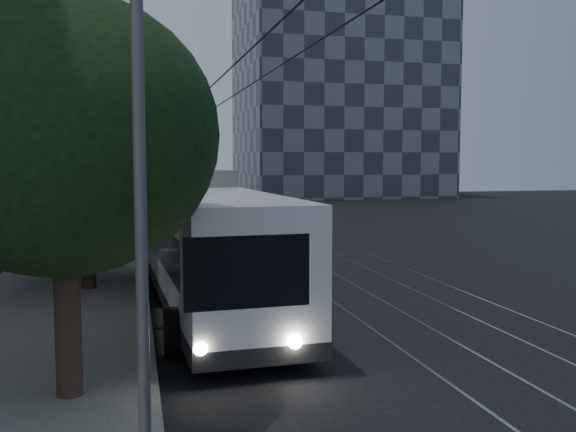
# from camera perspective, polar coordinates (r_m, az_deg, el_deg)

# --- Properties ---
(ground) EXTENTS (120.00, 120.00, 0.00)m
(ground) POSITION_cam_1_polar(r_m,az_deg,el_deg) (18.49, 3.71, -8.02)
(ground) COLOR black
(ground) RESTS_ON ground
(sidewalk) EXTENTS (5.00, 90.00, 0.15)m
(sidewalk) POSITION_cam_1_polar(r_m,az_deg,el_deg) (37.48, -16.75, -1.47)
(sidewalk) COLOR gray
(sidewalk) RESTS_ON ground
(tram_rails) EXTENTS (4.52, 90.00, 0.02)m
(tram_rails) POSITION_cam_1_polar(r_m,az_deg,el_deg) (38.24, -1.61, -1.24)
(tram_rails) COLOR #95949D
(tram_rails) RESTS_ON ground
(overhead_wires) EXTENTS (2.23, 90.00, 6.00)m
(overhead_wires) POSITION_cam_1_polar(r_m,az_deg,el_deg) (37.20, -12.99, 3.80)
(overhead_wires) COLOR black
(overhead_wires) RESTS_ON ground
(building_distant_right) EXTENTS (22.00, 18.00, 24.00)m
(building_distant_right) POSITION_cam_1_polar(r_m,az_deg,el_deg) (76.28, 4.42, 10.88)
(building_distant_right) COLOR #3A3F49
(building_distant_right) RESTS_ON ground
(trolleybus) EXTENTS (3.29, 12.92, 5.63)m
(trolleybus) POSITION_cam_1_polar(r_m,az_deg,el_deg) (18.04, -7.11, -2.66)
(trolleybus) COLOR silver
(trolleybus) RESTS_ON ground
(pickup_silver) EXTENTS (4.75, 6.40, 1.62)m
(pickup_silver) POSITION_cam_1_polar(r_m,az_deg,el_deg) (30.89, -11.51, -1.34)
(pickup_silver) COLOR #A4A7AC
(pickup_silver) RESTS_ON ground
(car_white_a) EXTENTS (1.67, 3.73, 1.25)m
(car_white_a) POSITION_cam_1_polar(r_m,az_deg,el_deg) (35.00, -9.55, -0.87)
(car_white_a) COLOR silver
(car_white_a) RESTS_ON ground
(car_white_b) EXTENTS (3.48, 5.22, 1.41)m
(car_white_b) POSITION_cam_1_polar(r_m,az_deg,el_deg) (36.95, -9.37, -0.44)
(car_white_b) COLOR #AEADB2
(car_white_b) RESTS_ON ground
(car_white_c) EXTENTS (2.61, 4.91, 1.54)m
(car_white_c) POSITION_cam_1_polar(r_m,az_deg,el_deg) (41.92, -9.87, 0.28)
(car_white_c) COLOR white
(car_white_c) RESTS_ON ground
(car_white_d) EXTENTS (1.74, 3.91, 1.31)m
(car_white_d) POSITION_cam_1_polar(r_m,az_deg,el_deg) (49.36, -10.94, 0.83)
(car_white_d) COLOR silver
(car_white_d) RESTS_ON ground
(tree_0) EXTENTS (5.23, 5.23, 6.94)m
(tree_0) POSITION_cam_1_polar(r_m,az_deg,el_deg) (11.31, -19.44, 6.77)
(tree_0) COLOR black
(tree_0) RESTS_ON ground
(tree_1) EXTENTS (5.37, 5.37, 7.30)m
(tree_1) POSITION_cam_1_polar(r_m,az_deg,el_deg) (20.84, -17.58, 6.72)
(tree_1) COLOR black
(tree_1) RESTS_ON ground
(tree_2) EXTENTS (4.18, 4.18, 5.81)m
(tree_2) POSITION_cam_1_polar(r_m,az_deg,el_deg) (25.22, -16.18, 4.23)
(tree_2) COLOR black
(tree_2) RESTS_ON ground
(tree_3) EXTENTS (4.42, 4.42, 6.35)m
(tree_3) POSITION_cam_1_polar(r_m,az_deg,el_deg) (33.97, -15.54, 5.12)
(tree_3) COLOR black
(tree_3) RESTS_ON ground
(tree_4) EXTENTS (5.18, 5.18, 7.11)m
(tree_4) POSITION_cam_1_polar(r_m,az_deg,el_deg) (45.48, -15.07, 5.58)
(tree_4) COLOR black
(tree_4) RESTS_ON ground
(tree_5) EXTENTS (4.24, 4.24, 5.90)m
(tree_5) POSITION_cam_1_polar(r_m,az_deg,el_deg) (51.21, -14.89, 4.62)
(tree_5) COLOR black
(tree_5) RESTS_ON ground
(streetlamp_near) EXTENTS (2.46, 0.44, 10.18)m
(streetlamp_near) POSITION_cam_1_polar(r_m,az_deg,el_deg) (16.11, -11.64, 11.89)
(streetlamp_near) COLOR slate
(streetlamp_near) RESTS_ON ground
(streetlamp_far) EXTENTS (2.60, 0.44, 10.88)m
(streetlamp_far) POSITION_cam_1_polar(r_m,az_deg,el_deg) (40.77, -13.60, 8.15)
(streetlamp_far) COLOR slate
(streetlamp_far) RESTS_ON ground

